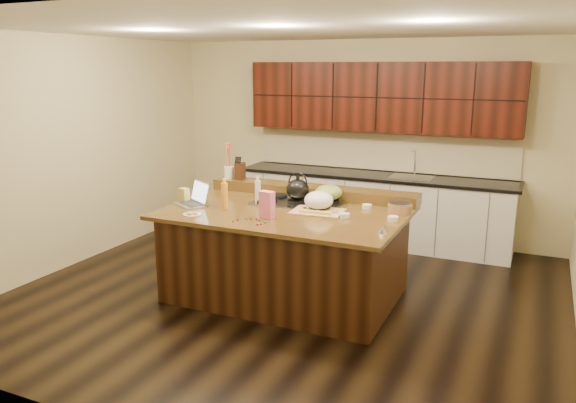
% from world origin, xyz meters
% --- Properties ---
extents(room, '(5.52, 5.02, 2.72)m').
position_xyz_m(room, '(0.00, 0.00, 1.35)').
color(room, black).
rests_on(room, ground).
extents(island, '(2.40, 1.60, 0.92)m').
position_xyz_m(island, '(0.00, 0.00, 0.46)').
color(island, black).
rests_on(island, ground).
extents(back_ledge, '(2.40, 0.30, 0.12)m').
position_xyz_m(back_ledge, '(0.00, 0.70, 0.98)').
color(back_ledge, black).
rests_on(back_ledge, island).
extents(cooktop, '(0.92, 0.52, 0.05)m').
position_xyz_m(cooktop, '(0.00, 0.30, 0.94)').
color(cooktop, gray).
rests_on(cooktop, island).
extents(back_counter, '(3.70, 0.66, 2.40)m').
position_xyz_m(back_counter, '(0.30, 2.23, 0.98)').
color(back_counter, silver).
rests_on(back_counter, ground).
extents(kettle, '(0.29, 0.29, 0.22)m').
position_xyz_m(kettle, '(0.00, 0.30, 1.07)').
color(kettle, black).
rests_on(kettle, cooktop).
extents(green_bowl, '(0.33, 0.33, 0.16)m').
position_xyz_m(green_bowl, '(0.30, 0.43, 1.05)').
color(green_bowl, olive).
rests_on(green_bowl, cooktop).
extents(laptop, '(0.44, 0.42, 0.24)m').
position_xyz_m(laptop, '(-0.97, -0.18, 0.99)').
color(laptop, '#B7B7BC').
rests_on(laptop, island).
extents(oil_bottle, '(0.09, 0.09, 0.27)m').
position_xyz_m(oil_bottle, '(-0.59, -0.21, 1.06)').
color(oil_bottle, orange).
rests_on(oil_bottle, island).
extents(vinegar_bottle, '(0.07, 0.07, 0.25)m').
position_xyz_m(vinegar_bottle, '(-0.38, 0.13, 1.04)').
color(vinegar_bottle, silver).
rests_on(vinegar_bottle, island).
extents(wooden_tray, '(0.53, 0.42, 0.20)m').
position_xyz_m(wooden_tray, '(0.32, 0.08, 1.01)').
color(wooden_tray, tan).
rests_on(wooden_tray, island).
extents(ramekin_a, '(0.12, 0.12, 0.04)m').
position_xyz_m(ramekin_a, '(1.09, 0.05, 0.94)').
color(ramekin_a, white).
rests_on(ramekin_a, island).
extents(ramekin_b, '(0.13, 0.13, 0.04)m').
position_xyz_m(ramekin_b, '(0.64, -0.03, 0.94)').
color(ramekin_b, white).
rests_on(ramekin_b, island).
extents(ramekin_c, '(0.11, 0.11, 0.04)m').
position_xyz_m(ramekin_c, '(0.73, 0.40, 0.94)').
color(ramekin_c, white).
rests_on(ramekin_c, island).
extents(strainer_bowl, '(0.27, 0.27, 0.09)m').
position_xyz_m(strainer_bowl, '(1.08, 0.36, 0.97)').
color(strainer_bowl, '#996B3F').
rests_on(strainer_bowl, island).
extents(kitchen_timer, '(0.10, 0.10, 0.07)m').
position_xyz_m(kitchen_timer, '(1.11, -0.39, 0.96)').
color(kitchen_timer, silver).
rests_on(kitchen_timer, island).
extents(pink_bag, '(0.15, 0.10, 0.27)m').
position_xyz_m(pink_bag, '(-0.03, -0.36, 1.05)').
color(pink_bag, pink).
rests_on(pink_bag, island).
extents(candy_plate, '(0.23, 0.23, 0.01)m').
position_xyz_m(candy_plate, '(-0.76, -0.56, 0.93)').
color(candy_plate, white).
rests_on(candy_plate, island).
extents(package_box, '(0.12, 0.10, 0.15)m').
position_xyz_m(package_box, '(-1.15, -0.12, 1.00)').
color(package_box, gold).
rests_on(package_box, island).
extents(utensil_crock, '(0.15, 0.15, 0.14)m').
position_xyz_m(utensil_crock, '(-1.07, 0.70, 1.11)').
color(utensil_crock, white).
rests_on(utensil_crock, back_ledge).
extents(knife_block, '(0.13, 0.18, 0.19)m').
position_xyz_m(knife_block, '(-0.92, 0.70, 1.14)').
color(knife_block, black).
rests_on(knife_block, back_ledge).
extents(gumdrop_0, '(0.02, 0.02, 0.02)m').
position_xyz_m(gumdrop_0, '(-0.10, -0.45, 0.93)').
color(gumdrop_0, red).
rests_on(gumdrop_0, island).
extents(gumdrop_1, '(0.02, 0.02, 0.02)m').
position_xyz_m(gumdrop_1, '(-0.06, -0.47, 0.93)').
color(gumdrop_1, '#198C26').
rests_on(gumdrop_1, island).
extents(gumdrop_2, '(0.02, 0.02, 0.02)m').
position_xyz_m(gumdrop_2, '(-0.01, -0.62, 0.93)').
color(gumdrop_2, red).
rests_on(gumdrop_2, island).
extents(gumdrop_3, '(0.02, 0.02, 0.02)m').
position_xyz_m(gumdrop_3, '(-0.26, -0.62, 0.93)').
color(gumdrop_3, '#198C26').
rests_on(gumdrop_3, island).
extents(gumdrop_4, '(0.02, 0.02, 0.02)m').
position_xyz_m(gumdrop_4, '(-0.16, -0.45, 0.93)').
color(gumdrop_4, red).
rests_on(gumdrop_4, island).
extents(gumdrop_5, '(0.02, 0.02, 0.02)m').
position_xyz_m(gumdrop_5, '(-0.20, -0.48, 0.93)').
color(gumdrop_5, '#198C26').
rests_on(gumdrop_5, island).
extents(gumdrop_6, '(0.02, 0.02, 0.02)m').
position_xyz_m(gumdrop_6, '(0.02, -0.59, 0.93)').
color(gumdrop_6, red).
rests_on(gumdrop_6, island).
extents(gumdrop_7, '(0.02, 0.02, 0.02)m').
position_xyz_m(gumdrop_7, '(0.03, -0.52, 0.93)').
color(gumdrop_7, '#198C26').
rests_on(gumdrop_7, island).
extents(gumdrop_8, '(0.02, 0.02, 0.02)m').
position_xyz_m(gumdrop_8, '(-0.25, -0.55, 0.93)').
color(gumdrop_8, red).
rests_on(gumdrop_8, island).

